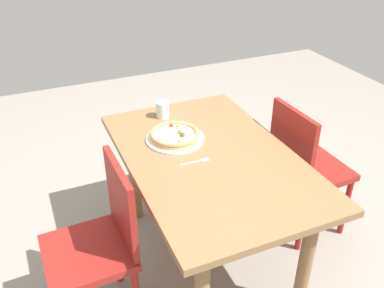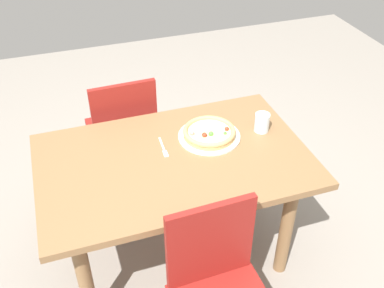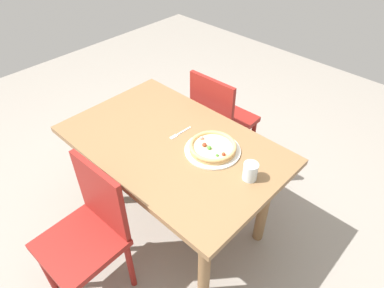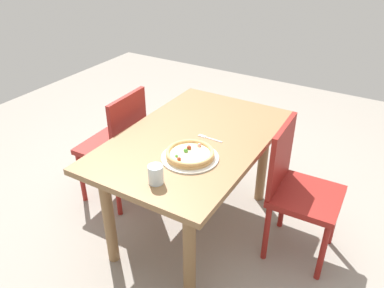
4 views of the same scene
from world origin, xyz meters
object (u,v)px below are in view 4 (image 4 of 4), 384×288
fork (208,138)px  drinking_glass (156,174)px  chair_near (297,187)px  chair_far (117,143)px  dining_table (194,151)px  pizza (190,154)px  plate (190,158)px

fork → drinking_glass: size_ratio=1.65×
chair_near → chair_far: (-0.15, 1.27, 0.00)m
dining_table → pizza: size_ratio=4.85×
chair_near → plate: chair_near is taller
dining_table → pizza: pizza is taller
chair_near → plate: size_ratio=2.72×
chair_far → plate: size_ratio=2.72×
drinking_glass → chair_near: bearing=-40.6°
chair_far → drinking_glass: bearing=-127.1°
chair_near → fork: (-0.12, 0.55, 0.24)m
pizza → dining_table: bearing=25.5°
fork → drinking_glass: 0.54m
chair_far → pizza: 0.82m
pizza → drinking_glass: 0.29m
fork → chair_far: bearing=5.1°
chair_near → drinking_glass: size_ratio=8.77×
dining_table → chair_near: (0.14, -0.64, -0.13)m
chair_near → dining_table: bearing=-79.0°
chair_near → fork: size_ratio=5.32×
pizza → drinking_glass: (-0.28, 0.03, 0.02)m
pizza → drinking_glass: bearing=173.9°
chair_near → chair_far: same height
chair_near → drinking_glass: (-0.65, 0.56, 0.29)m
plate → fork: size_ratio=1.96×
dining_table → chair_near: 0.66m
dining_table → fork: (0.03, -0.08, 0.11)m
chair_near → drinking_glass: bearing=-42.4°
dining_table → chair_far: 0.65m
dining_table → plate: plate is taller
plate → chair_far: bearing=73.4°
dining_table → chair_far: size_ratio=1.51×
dining_table → fork: bearing=-71.8°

